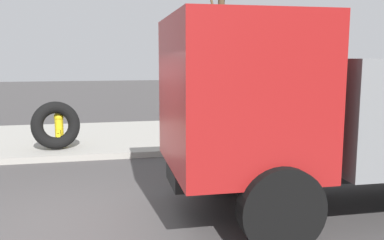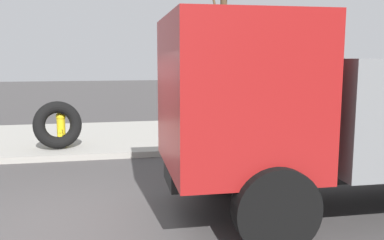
# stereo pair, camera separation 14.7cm
# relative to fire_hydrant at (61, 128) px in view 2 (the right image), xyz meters

# --- Properties ---
(ground_plane) EXTENTS (80.00, 80.00, 0.00)m
(ground_plane) POSITION_rel_fire_hydrant_xyz_m (0.52, -4.97, -0.63)
(ground_plane) COLOR #423F3F
(sidewalk_curb) EXTENTS (36.00, 5.00, 0.15)m
(sidewalk_curb) POSITION_rel_fire_hydrant_xyz_m (0.52, 1.53, -0.56)
(sidewalk_curb) COLOR #99968E
(sidewalk_curb) RESTS_ON ground
(fire_hydrant) EXTENTS (0.24, 0.55, 0.91)m
(fire_hydrant) POSITION_rel_fire_hydrant_xyz_m (0.00, 0.00, 0.00)
(fire_hydrant) COLOR yellow
(fire_hydrant) RESTS_ON sidewalk_curb
(loose_tire) EXTENTS (1.26, 0.72, 1.21)m
(loose_tire) POSITION_rel_fire_hydrant_xyz_m (-0.06, -0.20, 0.12)
(loose_tire) COLOR black
(loose_tire) RESTS_ON sidewalk_curb
(dump_truck_gray) EXTENTS (7.04, 2.88, 3.00)m
(dump_truck_gray) POSITION_rel_fire_hydrant_xyz_m (5.34, -5.06, 0.98)
(dump_truck_gray) COLOR slate
(dump_truck_gray) RESTS_ON ground
(bare_tree) EXTENTS (1.42, 1.43, 5.44)m
(bare_tree) POSITION_rel_fire_hydrant_xyz_m (4.60, 1.24, 2.40)
(bare_tree) COLOR #4C3823
(bare_tree) RESTS_ON sidewalk_curb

